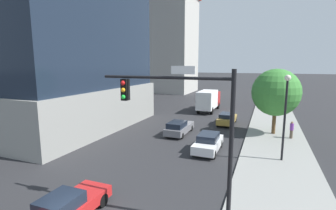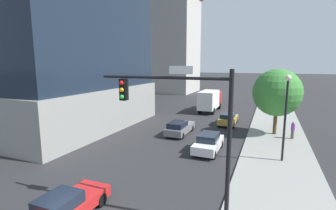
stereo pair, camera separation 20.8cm
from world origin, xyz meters
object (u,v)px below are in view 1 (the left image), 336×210
(street_lamp, at_px, (286,106))
(pedestrian_purple_shirt, at_px, (292,130))
(street_tree, at_px, (276,92))
(car_gray, at_px, (179,128))
(car_red, at_px, (67,207))
(construction_building, at_px, (163,35))
(traffic_light_pole, at_px, (184,114))
(car_gold, at_px, (227,119))
(box_truck, at_px, (209,100))
(car_white, at_px, (208,143))

(street_lamp, xyz_separation_m, pedestrian_purple_shirt, (1.10, 6.37, -3.24))
(street_tree, height_order, car_gray, street_tree)
(car_gray, bearing_deg, street_lamp, -23.54)
(street_tree, height_order, pedestrian_purple_shirt, street_tree)
(street_tree, xyz_separation_m, car_red, (-9.06, -18.99, -3.68))
(construction_building, relative_size, pedestrian_purple_shirt, 20.20)
(traffic_light_pole, height_order, car_gold, traffic_light_pole)
(car_red, height_order, car_gold, car_red)
(car_gray, relative_size, pedestrian_purple_shirt, 2.82)
(car_gold, height_order, pedestrian_purple_shirt, pedestrian_purple_shirt)
(car_gray, relative_size, box_truck, 0.65)
(construction_building, relative_size, car_gray, 7.17)
(construction_building, bearing_deg, pedestrian_purple_shirt, -51.34)
(street_tree, bearing_deg, car_gold, 151.41)
(street_lamp, bearing_deg, car_white, 177.89)
(car_gold, bearing_deg, car_red, -100.25)
(street_lamp, bearing_deg, street_tree, 93.50)
(street_lamp, height_order, car_gray, street_lamp)
(box_truck, bearing_deg, car_gold, -62.22)
(construction_building, bearing_deg, car_gold, -55.50)
(traffic_light_pole, relative_size, car_gray, 1.50)
(traffic_light_pole, distance_m, box_truck, 27.47)
(construction_building, height_order, car_red, construction_building)
(traffic_light_pole, distance_m, car_gray, 14.66)
(construction_building, height_order, traffic_light_pole, construction_building)
(construction_building, height_order, car_gray, construction_building)
(car_red, distance_m, car_gray, 15.58)
(street_lamp, height_order, pedestrian_purple_shirt, street_lamp)
(car_white, distance_m, box_truck, 18.09)
(car_gray, bearing_deg, box_truck, 90.00)
(traffic_light_pole, relative_size, pedestrian_purple_shirt, 4.21)
(construction_building, height_order, car_white, construction_building)
(car_red, relative_size, car_white, 1.03)
(car_gold, bearing_deg, pedestrian_purple_shirt, -30.79)
(street_tree, xyz_separation_m, car_white, (-5.12, -7.35, -3.62))
(traffic_light_pole, bearing_deg, car_red, -153.40)
(car_red, xyz_separation_m, box_truck, (-0.00, 29.26, 1.13))
(traffic_light_pole, relative_size, street_lamp, 1.11)
(car_red, relative_size, car_gray, 0.93)
(street_tree, xyz_separation_m, pedestrian_purple_shirt, (1.56, -1.19, -3.39))
(car_white, height_order, box_truck, box_truck)
(pedestrian_purple_shirt, bearing_deg, traffic_light_pole, -110.73)
(street_lamp, height_order, car_white, street_lamp)
(car_red, bearing_deg, street_lamp, 50.19)
(car_white, bearing_deg, car_gold, 90.00)
(car_red, distance_m, car_gold, 22.14)
(car_white, bearing_deg, street_lamp, -2.11)
(street_tree, bearing_deg, car_gray, -159.38)
(traffic_light_pole, distance_m, car_white, 10.19)
(car_white, height_order, pedestrian_purple_shirt, pedestrian_purple_shirt)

